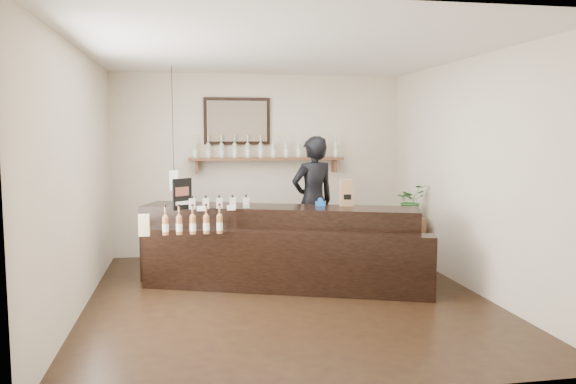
# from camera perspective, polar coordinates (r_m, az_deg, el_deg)

# --- Properties ---
(ground) EXTENTS (5.00, 5.00, 0.00)m
(ground) POSITION_cam_1_polar(r_m,az_deg,el_deg) (6.60, -0.07, -10.69)
(ground) COLOR black
(ground) RESTS_ON ground
(room_shell) EXTENTS (5.00, 5.00, 5.00)m
(room_shell) POSITION_cam_1_polar(r_m,az_deg,el_deg) (6.33, -0.07, 4.25)
(room_shell) COLOR beige
(room_shell) RESTS_ON ground
(back_wall_decor) EXTENTS (2.66, 0.96, 1.69)m
(back_wall_decor) POSITION_cam_1_polar(r_m,az_deg,el_deg) (8.66, -3.80, 5.05)
(back_wall_decor) COLOR brown
(back_wall_decor) RESTS_ON ground
(counter) EXTENTS (3.49, 2.08, 1.14)m
(counter) POSITION_cam_1_polar(r_m,az_deg,el_deg) (7.04, -0.82, -5.79)
(counter) COLOR black
(counter) RESTS_ON ground
(promo_sign) EXTENTS (0.23, 0.18, 0.38)m
(promo_sign) POSITION_cam_1_polar(r_m,az_deg,el_deg) (6.89, -10.70, -0.21)
(promo_sign) COLOR black
(promo_sign) RESTS_ON counter
(paper_bag) EXTENTS (0.16, 0.13, 0.34)m
(paper_bag) POSITION_cam_1_polar(r_m,az_deg,el_deg) (7.16, 5.94, -0.08)
(paper_bag) COLOR #946B47
(paper_bag) RESTS_ON counter
(tape_dispenser) EXTENTS (0.13, 0.07, 0.11)m
(tape_dispenser) POSITION_cam_1_polar(r_m,az_deg,el_deg) (7.13, 3.30, -1.11)
(tape_dispenser) COLOR blue
(tape_dispenser) RESTS_ON counter
(side_cabinet) EXTENTS (0.45, 0.55, 0.71)m
(side_cabinet) POSITION_cam_1_polar(r_m,az_deg,el_deg) (8.24, 12.25, -4.90)
(side_cabinet) COLOR brown
(side_cabinet) RESTS_ON ground
(potted_plant) EXTENTS (0.52, 0.49, 0.46)m
(potted_plant) POSITION_cam_1_polar(r_m,az_deg,el_deg) (8.15, 12.34, -0.85)
(potted_plant) COLOR #2E6628
(potted_plant) RESTS_ON side_cabinet
(shopkeeper) EXTENTS (0.89, 0.72, 2.10)m
(shopkeeper) POSITION_cam_1_polar(r_m,az_deg,el_deg) (8.02, 2.56, -0.08)
(shopkeeper) COLOR black
(shopkeeper) RESTS_ON ground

